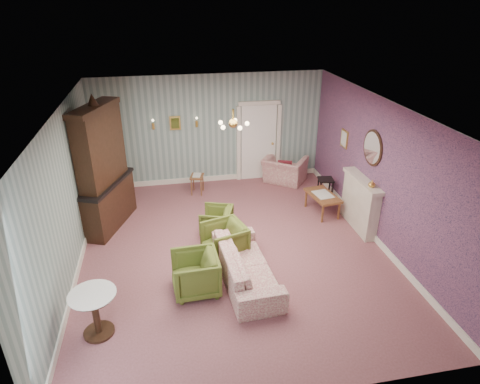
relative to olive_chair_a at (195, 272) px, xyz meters
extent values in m
plane|color=#895056|center=(0.88, 1.12, -0.40)|extent=(7.00, 7.00, 0.00)
plane|color=white|center=(0.88, 1.12, 2.50)|extent=(7.00, 7.00, 0.00)
plane|color=slate|center=(0.88, 4.62, 1.05)|extent=(6.00, 0.00, 6.00)
plane|color=slate|center=(0.88, -2.38, 1.05)|extent=(6.00, 0.00, 6.00)
plane|color=slate|center=(-2.12, 1.12, 1.05)|extent=(0.00, 7.00, 7.00)
plane|color=slate|center=(3.88, 1.12, 1.05)|extent=(0.00, 7.00, 7.00)
plane|color=#AF577A|center=(3.86, 1.12, 1.05)|extent=(0.00, 7.00, 7.00)
imported|color=#566423|center=(0.00, 0.00, 0.00)|extent=(0.75, 0.80, 0.80)
imported|color=#566423|center=(0.66, 0.96, -0.01)|extent=(0.88, 0.91, 0.77)
imported|color=#566423|center=(0.62, 1.86, -0.07)|extent=(0.77, 0.80, 0.65)
imported|color=#9B3E4D|center=(0.92, 0.15, 0.02)|extent=(0.76, 2.20, 0.84)
imported|color=#9B3E4D|center=(2.83, 4.19, 0.07)|extent=(1.27, 1.20, 0.93)
imported|color=gold|center=(3.72, 1.12, 0.84)|extent=(0.15, 0.15, 0.15)
cube|color=maroon|center=(2.78, 4.04, 0.08)|extent=(0.41, 0.28, 0.39)
camera|label=1|loc=(-0.35, -5.86, 4.35)|focal=31.15mm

